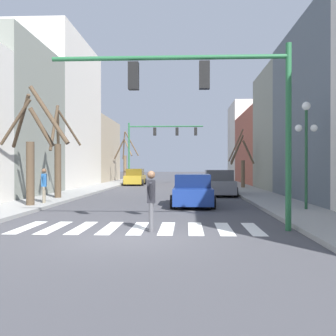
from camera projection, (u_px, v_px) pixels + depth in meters
name	position (u px, v px, depth m)	size (l,w,h in m)	color
ground_plane	(131.00, 238.00, 10.67)	(240.00, 240.00, 0.00)	#424247
building_row_left	(28.00, 126.00, 29.66)	(6.00, 48.02, 13.08)	beige
building_row_right	(304.00, 131.00, 29.88)	(6.00, 52.24, 10.16)	beige
crosswalk_stripes	(138.00, 228.00, 12.41)	(7.65, 2.60, 0.01)	white
traffic_signal_near	(215.00, 94.00, 12.00)	(7.36, 0.28, 5.70)	#236038
traffic_signal_far	(156.00, 138.00, 41.65)	(7.97, 0.28, 6.55)	#236038
street_lamp_right_corner	(306.00, 133.00, 16.52)	(0.95, 0.36, 4.52)	#1E4C2D
car_at_intersection	(192.00, 191.00, 19.37)	(2.08, 4.61, 1.56)	navy
car_parked_right_far	(135.00, 177.00, 40.19)	(2.00, 4.41, 1.68)	#A38423
car_parked_left_near	(219.00, 184.00, 26.06)	(2.16, 4.29, 1.70)	gray
pedestrian_on_left_sidewalk	(151.00, 195.00, 11.84)	(0.26, 0.79, 1.82)	#4C4C51
pedestrian_on_right_sidewalk	(44.00, 183.00, 19.30)	(0.31, 0.73, 1.69)	#7A705B
street_tree_right_far	(241.00, 161.00, 33.19)	(2.33, 2.00, 4.94)	brown
street_tree_right_mid	(58.00, 158.00, 22.56)	(1.58, 2.41, 5.30)	#473828
street_tree_right_near	(32.00, 148.00, 18.22)	(3.68, 2.14, 5.56)	#473828
street_tree_left_near	(125.00, 159.00, 46.65)	(3.12, 2.60, 5.93)	brown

